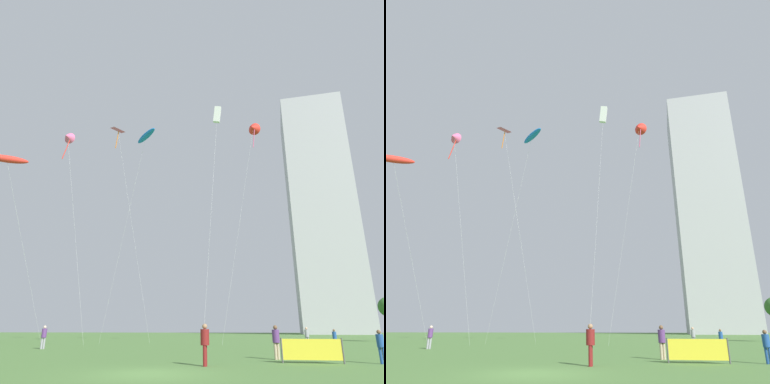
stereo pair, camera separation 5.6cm
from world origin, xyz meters
TOP-DOWN VIEW (x-y plane):
  - ground at (0.00, 0.00)m, footprint 280.00×280.00m
  - person_standing_1 at (-12.87, 16.35)m, footprint 0.41×0.41m
  - person_standing_2 at (1.90, 3.17)m, footprint 0.41×0.41m
  - person_standing_3 at (5.59, 7.41)m, footprint 0.40×0.40m
  - person_standing_4 at (10.01, 22.80)m, footprint 0.39×0.39m
  - person_standing_5 at (10.45, 5.27)m, footprint 0.35×0.35m
  - person_standing_6 at (11.88, 20.13)m, footprint 0.35×0.35m
  - kite_flying_1 at (-6.25, 21.60)m, footprint 7.29×7.54m
  - kite_flying_2 at (-17.61, 13.79)m, footprint 3.62×9.90m
  - kite_flying_4 at (6.49, 25.28)m, footprint 5.62×1.87m
  - kite_flying_5 at (-15.90, 21.59)m, footprint 4.50×2.45m
  - kite_flying_6 at (2.05, 25.12)m, footprint 2.25×5.84m
  - kite_flying_7 at (-11.94, 28.00)m, footprint 6.50×2.06m
  - distant_highrise_0 at (32.63, 103.84)m, footprint 22.03×25.05m
  - event_banner at (7.10, 5.21)m, footprint 3.02×0.24m

SIDE VIEW (x-z plane):
  - ground at x=0.00m, z-range 0.00..0.00m
  - event_banner at x=7.10m, z-range 0.04..1.22m
  - person_standing_5 at x=10.45m, z-range 0.12..1.68m
  - person_standing_6 at x=11.88m, z-range 0.12..1.69m
  - person_standing_4 at x=10.01m, z-range 0.14..1.88m
  - person_standing_3 at x=5.59m, z-range 0.14..1.94m
  - person_standing_2 at x=1.90m, z-range 0.14..1.98m
  - person_standing_1 at x=-12.87m, z-range 0.14..2.00m
  - kite_flying_2 at x=-17.61m, z-range 8.10..25.21m
  - kite_flying_1 at x=-6.25m, z-range 11.14..34.40m
  - kite_flying_5 at x=-15.90m, z-range 11.23..35.24m
  - kite_flying_4 at x=6.49m, z-range 12.12..38.14m
  - kite_flying_6 at x=2.05m, z-range 13.07..41.51m
  - kite_flying_7 at x=-11.94m, z-range 13.25..41.43m
  - distant_highrise_0 at x=32.63m, z-range 0.00..75.65m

